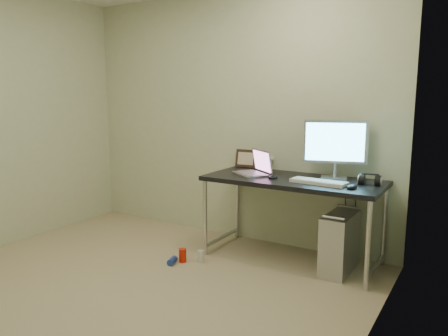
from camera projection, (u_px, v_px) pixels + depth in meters
floor at (109, 298)px, 3.21m from camera, size 3.50×3.50×0.00m
wall_back at (230, 117)px, 4.48m from camera, size 3.50×0.02×2.50m
wall_right at (358, 143)px, 2.11m from camera, size 0.02×3.50×2.50m
desk at (293, 187)px, 3.85m from camera, size 1.55×0.68×0.75m
tower_computer at (340, 243)px, 3.66m from camera, size 0.22×0.48×0.53m
cable_a at (346, 216)px, 3.94m from camera, size 0.01×0.16×0.69m
cable_b at (355, 220)px, 3.88m from camera, size 0.02×0.11×0.71m
can_red at (183, 255)px, 3.90m from camera, size 0.07×0.07×0.12m
can_white at (201, 256)px, 3.89m from camera, size 0.06×0.06×0.11m
can_blue at (172, 261)px, 3.85m from camera, size 0.09×0.12×0.06m
laptop at (255, 169)px, 4.02m from camera, size 0.42×0.41×0.23m
monitor at (335, 145)px, 3.79m from camera, size 0.53×0.22×0.51m
keyboard at (318, 182)px, 3.62m from camera, size 0.47×0.18×0.03m
mouse_right at (352, 186)px, 3.42m from camera, size 0.08×0.12×0.04m
mouse_left at (273, 176)px, 3.84m from camera, size 0.09×0.12×0.04m
headphones at (370, 181)px, 3.57m from camera, size 0.18×0.11×0.12m
picture_frame at (246, 158)px, 4.42m from camera, size 0.23×0.08×0.18m
webcam at (271, 160)px, 4.27m from camera, size 0.05×0.04×0.13m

